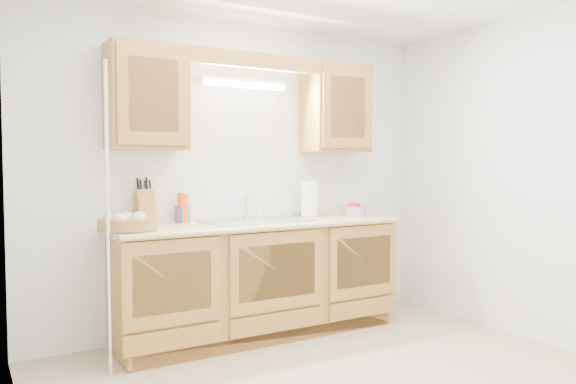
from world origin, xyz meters
TOP-DOWN VIEW (x-y plane):
  - room at (0.00, 0.00)m, footprint 3.52×3.50m
  - base_cabinets at (0.00, 1.20)m, footprint 2.20×0.60m
  - countertop at (0.00, 1.19)m, footprint 2.30×0.63m
  - upper_cabinet_left at (-0.83, 1.33)m, footprint 0.55×0.33m
  - upper_cabinet_right at (0.83, 1.33)m, footprint 0.55×0.33m
  - valance at (0.00, 1.19)m, footprint 2.20×0.05m
  - fluorescent_fixture at (0.00, 1.42)m, footprint 0.76×0.08m
  - sink at (0.00, 1.21)m, footprint 0.84×0.46m
  - wire_shelf_pole at (-1.20, 0.94)m, footprint 0.03×0.03m
  - outlet_plate at (0.95, 1.49)m, footprint 0.08×0.01m
  - fruit_basket at (-1.03, 1.13)m, footprint 0.46×0.46m
  - knife_block at (-0.82, 1.42)m, footprint 0.13×0.21m
  - orange_canister at (-0.54, 1.40)m, footprint 0.10×0.10m
  - soap_bottle at (-0.54, 1.41)m, footprint 0.11×0.11m
  - sponge at (0.54, 1.44)m, footprint 0.12×0.09m
  - paper_towel at (0.54, 1.29)m, footprint 0.17×0.17m
  - apple_bowl at (0.91, 1.17)m, footprint 0.25×0.25m

SIDE VIEW (x-z plane):
  - base_cabinets at x=0.00m, z-range 0.01..0.87m
  - sink at x=0.00m, z-range 0.65..1.01m
  - countertop at x=0.00m, z-range 0.86..0.90m
  - sponge at x=0.54m, z-range 0.90..0.92m
  - apple_bowl at x=0.91m, z-range 0.89..1.01m
  - fruit_basket at x=-1.03m, z-range 0.89..1.02m
  - soap_bottle at x=-0.54m, z-range 0.90..1.09m
  - wire_shelf_pole at x=-1.20m, z-range 0.00..2.00m
  - orange_canister at x=-0.54m, z-range 0.90..1.14m
  - knife_block at x=-0.82m, z-range 0.85..1.21m
  - paper_towel at x=0.54m, z-range 0.87..1.22m
  - outlet_plate at x=0.95m, z-range 1.09..1.21m
  - room at x=0.00m, z-range 0.00..2.50m
  - upper_cabinet_left at x=-0.83m, z-range 1.45..2.20m
  - upper_cabinet_right at x=0.83m, z-range 1.45..2.20m
  - fluorescent_fixture at x=0.00m, z-range 1.96..2.04m
  - valance at x=0.00m, z-range 2.08..2.20m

